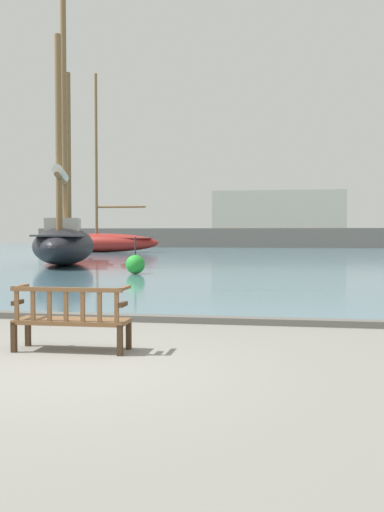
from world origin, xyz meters
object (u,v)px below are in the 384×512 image
(sailboat_far_starboard, at_px, (99,240))
(channel_buoy, at_px, (135,264))
(sailboat_outer_port, at_px, (65,239))
(park_bench, at_px, (71,318))

(sailboat_far_starboard, xyz_separation_m, channel_buoy, (10.16, -25.37, -0.67))
(sailboat_outer_port, xyz_separation_m, channel_buoy, (5.46, -6.20, -0.94))
(sailboat_far_starboard, height_order, sailboat_outer_port, sailboat_outer_port)
(sailboat_outer_port, height_order, channel_buoy, sailboat_outer_port)
(sailboat_outer_port, distance_m, channel_buoy, 8.32)
(sailboat_outer_port, relative_size, channel_buoy, 10.66)
(sailboat_far_starboard, bearing_deg, sailboat_outer_port, -76.21)
(park_bench, bearing_deg, channel_buoy, 101.70)
(channel_buoy, bearing_deg, park_bench, -78.30)
(sailboat_outer_port, bearing_deg, channel_buoy, -48.65)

